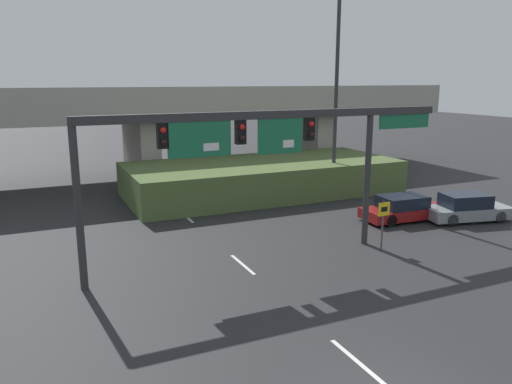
% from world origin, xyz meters
% --- Properties ---
extents(lane_markings, '(0.14, 41.94, 0.01)m').
position_xyz_m(lane_markings, '(0.00, 13.59, 0.00)').
color(lane_markings, silver).
rests_on(lane_markings, ground).
extents(signal_gantry, '(15.89, 0.44, 6.23)m').
position_xyz_m(signal_gantry, '(1.02, 9.75, 5.07)').
color(signal_gantry, '#2D2D30').
rests_on(signal_gantry, ground).
extents(speed_limit_sign, '(0.60, 0.11, 2.21)m').
position_xyz_m(speed_limit_sign, '(6.41, 8.79, 1.45)').
color(speed_limit_sign, '#4C4C4C').
rests_on(speed_limit_sign, ground).
extents(highway_light_pole_near, '(0.70, 0.36, 15.68)m').
position_xyz_m(highway_light_pole_near, '(10.42, 18.92, 8.22)').
color(highway_light_pole_near, '#2D2D30').
rests_on(highway_light_pole_near, ground).
extents(overpass_bridge, '(49.11, 8.95, 6.96)m').
position_xyz_m(overpass_bridge, '(-0.00, 28.97, 4.83)').
color(overpass_bridge, '#A39E93').
rests_on(overpass_bridge, ground).
extents(grass_embankment, '(17.74, 7.60, 2.13)m').
position_xyz_m(grass_embankment, '(6.38, 21.19, 1.06)').
color(grass_embankment, '#4C6033').
rests_on(grass_embankment, ground).
extents(parked_sedan_near_right, '(4.81, 2.14, 1.36)m').
position_xyz_m(parked_sedan_near_right, '(10.52, 12.16, 0.63)').
color(parked_sedan_near_right, maroon).
rests_on(parked_sedan_near_right, ground).
extents(parked_sedan_mid_right, '(4.84, 2.73, 1.47)m').
position_xyz_m(parked_sedan_mid_right, '(13.52, 10.68, 0.68)').
color(parked_sedan_mid_right, gray).
rests_on(parked_sedan_mid_right, ground).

